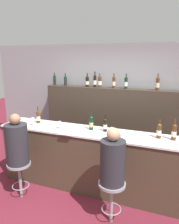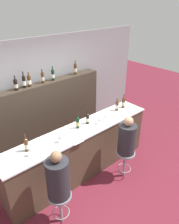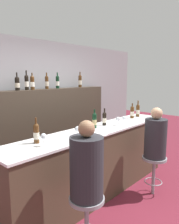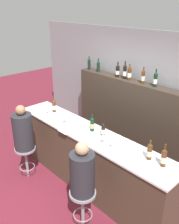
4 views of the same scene
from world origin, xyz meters
TOP-DOWN VIEW (x-y plane):
  - ground_plane at (0.00, 0.00)m, footprint 16.00×16.00m
  - wall_back at (0.00, 1.85)m, footprint 6.40×0.05m
  - bar_counter at (0.00, 0.28)m, footprint 3.29×0.60m
  - back_bar_cabinet at (0.00, 1.62)m, footprint 3.09×0.28m
  - wine_bottle_counter_0 at (-1.07, 0.36)m, footprint 0.07×0.07m
  - wine_bottle_counter_1 at (0.01, 0.36)m, footprint 0.07×0.07m
  - wine_bottle_counter_2 at (0.26, 0.36)m, footprint 0.07×0.07m
  - wine_bottle_counter_3 at (1.13, 0.36)m, footprint 0.07×0.07m
  - wine_bottle_counter_4 at (1.35, 0.36)m, footprint 0.07×0.07m
  - wine_bottle_backbar_0 at (-1.43, 1.62)m, footprint 0.07×0.07m
  - wine_bottle_backbar_1 at (-1.13, 1.62)m, footprint 0.07×0.07m
  - wine_bottle_backbar_2 at (-0.57, 1.62)m, footprint 0.08×0.08m
  - wine_bottle_backbar_3 at (-0.39, 1.62)m, footprint 0.07×0.07m
  - wine_bottle_backbar_4 at (-0.27, 1.62)m, footprint 0.08×0.08m
  - wine_bottle_backbar_5 at (0.05, 1.62)m, footprint 0.07×0.07m
  - wine_bottle_backbar_6 at (0.32, 1.62)m, footprint 0.07×0.07m
  - wine_glass_0 at (-1.08, 0.20)m, footprint 0.07×0.07m
  - wine_glass_1 at (-0.52, 0.20)m, footprint 0.08×0.08m
  - wine_glass_2 at (0.42, 0.20)m, footprint 0.08×0.08m
  - wine_glass_3 at (0.60, 0.20)m, footprint 0.07×0.07m
  - tasting_menu at (-0.29, 0.09)m, footprint 0.21×0.30m
  - bar_stool_left at (-0.98, -0.39)m, footprint 0.38×0.38m
  - guest_seated_left at (-0.98, -0.39)m, footprint 0.35×0.35m
  - bar_stool_right at (0.60, -0.39)m, footprint 0.38×0.38m
  - guest_seated_right at (0.60, -0.39)m, footprint 0.34×0.34m

SIDE VIEW (x-z plane):
  - ground_plane at x=0.00m, z-range 0.00..0.00m
  - bar_stool_left at x=-0.98m, z-range 0.18..0.80m
  - bar_stool_right at x=0.60m, z-range 0.18..0.80m
  - bar_counter at x=0.00m, z-range 0.00..1.08m
  - back_bar_cabinet at x=0.00m, z-range 0.00..1.65m
  - guest_seated_right at x=0.60m, z-range 0.56..1.36m
  - guest_seated_left at x=-0.98m, z-range 0.56..1.39m
  - tasting_menu at x=-0.29m, z-range 1.08..1.09m
  - wine_glass_3 at x=0.60m, z-range 1.11..1.24m
  - wine_glass_1 at x=-0.52m, z-range 1.11..1.25m
  - wine_glass_2 at x=0.42m, z-range 1.11..1.26m
  - wine_glass_0 at x=-1.08m, z-range 1.12..1.27m
  - wine_bottle_counter_2 at x=0.26m, z-range 1.06..1.34m
  - wine_bottle_counter_3 at x=1.13m, z-range 1.06..1.35m
  - wine_bottle_counter_1 at x=0.01m, z-range 1.06..1.36m
  - wine_bottle_counter_0 at x=-1.07m, z-range 1.05..1.37m
  - wine_bottle_counter_4 at x=1.35m, z-range 1.05..1.38m
  - wall_back at x=0.00m, z-range 0.00..2.60m
  - wine_bottle_backbar_1 at x=-1.13m, z-range 1.62..1.91m
  - wine_bottle_backbar_2 at x=-0.57m, z-range 1.62..1.92m
  - wine_bottle_backbar_0 at x=-1.43m, z-range 1.62..1.92m
  - wine_bottle_backbar_4 at x=-0.27m, z-range 1.62..1.93m
  - wine_bottle_backbar_5 at x=0.05m, z-range 1.62..1.94m
  - wine_bottle_backbar_6 at x=0.32m, z-range 1.62..1.94m
  - wine_bottle_backbar_3 at x=-0.39m, z-range 1.61..1.96m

